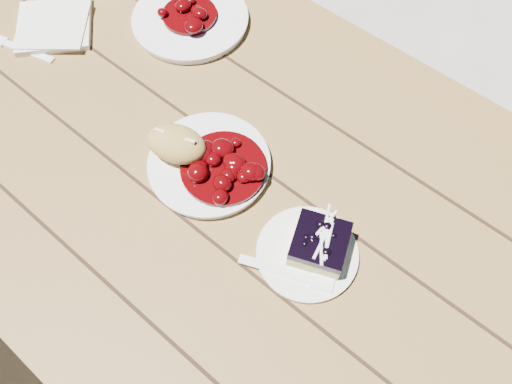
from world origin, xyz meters
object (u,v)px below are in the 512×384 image
Objects in this scene: main_plate at (209,164)px; bread_roll at (176,144)px; second_plate at (190,20)px; picnic_table at (111,140)px; dessert_plate at (307,254)px; blueberry_cake at (320,244)px.

bread_roll is at bearing -160.02° from main_plate.
second_plate is (-0.22, 0.26, -0.04)m from bread_roll.
main_plate is at bearing 19.98° from bread_roll.
dessert_plate is at bearing 0.23° from picnic_table.
blueberry_cake reaches higher than dessert_plate.
main_plate is 1.94× the size of bread_roll.
blueberry_cake is (0.30, 0.01, -0.01)m from bread_roll.
main_plate and second_plate have the same top height.
main_plate is at bearing 4.78° from picnic_table.
dessert_plate is at bearing -5.45° from main_plate.
dessert_plate is 1.46× the size of blueberry_cake.
blueberry_cake is at bearing -25.53° from second_plate.
second_plate is at bearing 85.73° from picnic_table.
picnic_table is at bearing -179.77° from dessert_plate.
main_plate is 0.36m from second_plate.
main_plate is 1.93× the size of blueberry_cake.
main_plate is at bearing -41.27° from second_plate.
dessert_plate is at bearing -27.31° from second_plate.
blueberry_cake is (0.01, 0.01, 0.03)m from dessert_plate.
bread_roll is at bearing 179.52° from dessert_plate.
main_plate is 0.88× the size of second_plate.
main_plate reaches higher than dessert_plate.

